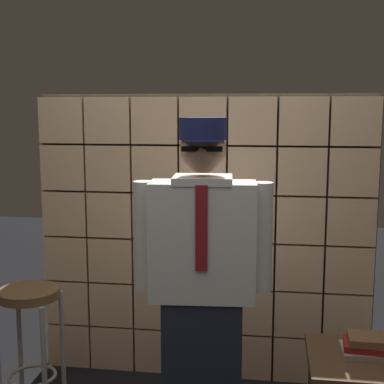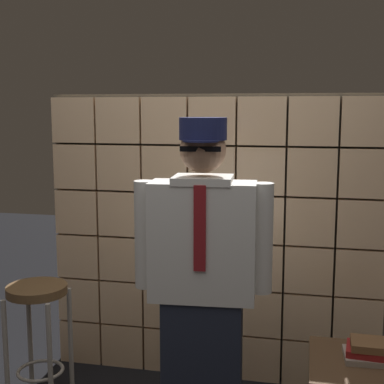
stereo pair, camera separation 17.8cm
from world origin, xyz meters
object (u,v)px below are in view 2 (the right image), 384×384
object	(u,v)px
bar_stool	(38,317)
side_table	(364,376)
book_stack	(372,351)
standing_person	(203,285)

from	to	relation	value
bar_stool	side_table	xyz separation A→B (m)	(1.78, -0.16, -0.09)
bar_stool	book_stack	world-z (taller)	bar_stool
side_table	book_stack	distance (m)	0.12
bar_stool	book_stack	distance (m)	1.81
book_stack	side_table	bearing A→B (deg)	-132.08
standing_person	book_stack	size ratio (longest dim) A/B	6.25
standing_person	book_stack	world-z (taller)	standing_person
book_stack	standing_person	bearing A→B (deg)	-173.38
standing_person	bar_stool	bearing A→B (deg)	163.46
side_table	book_stack	size ratio (longest dim) A/B	1.96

